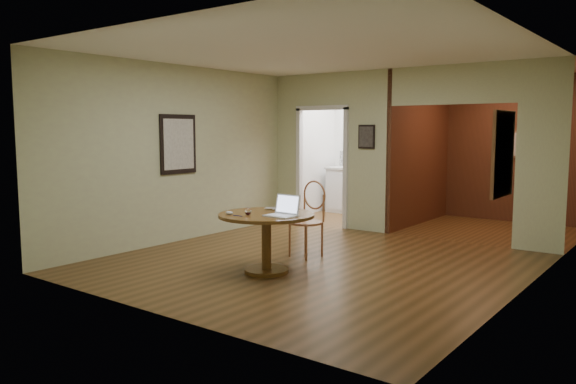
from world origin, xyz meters
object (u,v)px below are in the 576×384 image
Objects in this scene: dining_table at (266,229)px; chair at (309,214)px; closed_laptop at (278,209)px; open_laptop at (284,210)px.

chair reaches higher than dining_table.
closed_laptop reaches higher than dining_table.
closed_laptop is (-0.04, 0.29, 0.20)m from dining_table.
dining_table is 0.35m from closed_laptop.
dining_table is 0.38m from open_laptop.
chair is 1.14m from open_laptop.
open_laptop is at bearing -70.01° from closed_laptop.
chair reaches higher than closed_laptop.
dining_table is 1.12× the size of chair.
open_laptop is at bearing -4.59° from dining_table.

